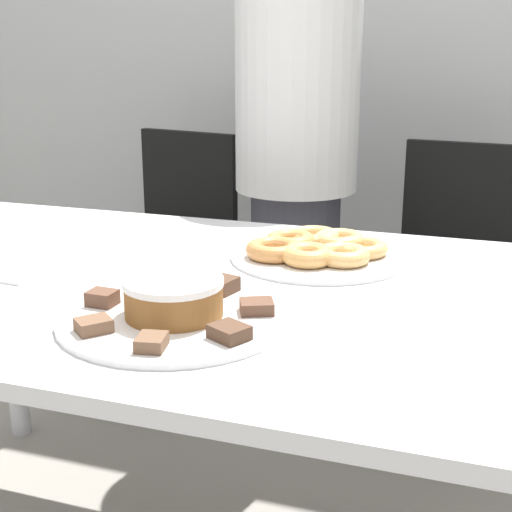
{
  "coord_description": "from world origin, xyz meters",
  "views": [
    {
      "loc": [
        0.43,
        -1.24,
        1.19
      ],
      "look_at": [
        0.01,
        0.01,
        0.8
      ],
      "focal_mm": 50.0,
      "sensor_mm": 36.0,
      "label": 1
    }
  ],
  "objects": [
    {
      "name": "napkin",
      "position": [
        -0.51,
        -0.08,
        0.74
      ],
      "size": [
        0.16,
        0.13,
        0.01
      ],
      "color": "white",
      "rests_on": "table"
    },
    {
      "name": "donut_4",
      "position": [
        -0.01,
        0.17,
        0.77
      ],
      "size": [
        0.12,
        0.12,
        0.04
      ],
      "color": "#C68447",
      "rests_on": "plate_donuts"
    },
    {
      "name": "table",
      "position": [
        0.0,
        0.0,
        0.67
      ],
      "size": [
        1.99,
        1.0,
        0.74
      ],
      "color": "silver",
      "rests_on": "ground_plane"
    },
    {
      "name": "lamington_0",
      "position": [
        -0.04,
        -0.35,
        0.76
      ],
      "size": [
        0.05,
        0.06,
        0.02
      ],
      "rotation": [
        0.0,
        0.0,
        4.9
      ],
      "color": "brown",
      "rests_on": "plate_cake"
    },
    {
      "name": "donut_5",
      "position": [
        0.07,
        0.15,
        0.77
      ],
      "size": [
        0.11,
        0.11,
        0.04
      ],
      "color": "tan",
      "rests_on": "plate_donuts"
    },
    {
      "name": "lamington_6",
      "position": [
        -0.16,
        -0.32,
        0.76
      ],
      "size": [
        0.07,
        0.07,
        0.02
      ],
      "rotation": [
        0.0,
        0.0,
        10.29
      ],
      "color": "brown",
      "rests_on": "plate_cake"
    },
    {
      "name": "lamington_2",
      "position": [
        0.06,
        -0.16,
        0.76
      ],
      "size": [
        0.07,
        0.07,
        0.02
      ],
      "rotation": [
        0.0,
        0.0,
        6.7
      ],
      "color": "brown",
      "rests_on": "plate_cake"
    },
    {
      "name": "donut_6",
      "position": [
        0.14,
        0.18,
        0.77
      ],
      "size": [
        0.12,
        0.12,
        0.03
      ],
      "color": "#E5AD66",
      "rests_on": "plate_donuts"
    },
    {
      "name": "donut_0",
      "position": [
        0.08,
        0.23,
        0.76
      ],
      "size": [
        0.12,
        0.12,
        0.03
      ],
      "color": "#C68447",
      "rests_on": "plate_donuts"
    },
    {
      "name": "donut_3",
      "position": [
        0.01,
        0.25,
        0.77
      ],
      "size": [
        0.11,
        0.11,
        0.04
      ],
      "color": "#D18E4C",
      "rests_on": "plate_donuts"
    },
    {
      "name": "wall_back",
      "position": [
        0.0,
        1.6,
        1.3
      ],
      "size": [
        8.0,
        0.05,
        2.6
      ],
      "color": "#A8AAAD",
      "rests_on": "ground_plane"
    },
    {
      "name": "person_standing",
      "position": [
        -0.16,
        0.91,
        0.81
      ],
      "size": [
        0.38,
        0.38,
        1.55
      ],
      "color": "#383842",
      "rests_on": "ground_plane"
    },
    {
      "name": "frosted_cake",
      "position": [
        -0.07,
        -0.21,
        0.78
      ],
      "size": [
        0.17,
        0.17,
        0.07
      ],
      "color": "brown",
      "rests_on": "plate_cake"
    },
    {
      "name": "lamington_5",
      "position": [
        -0.21,
        -0.21,
        0.76
      ],
      "size": [
        0.05,
        0.04,
        0.03
      ],
      "rotation": [
        0.0,
        0.0,
        9.39
      ],
      "color": "brown",
      "rests_on": "plate_cake"
    },
    {
      "name": "lamington_4",
      "position": [
        -0.15,
        -0.1,
        0.76
      ],
      "size": [
        0.08,
        0.08,
        0.02
      ],
      "rotation": [
        0.0,
        0.0,
        8.49
      ],
      "color": "brown",
      "rests_on": "plate_cake"
    },
    {
      "name": "lamington_1",
      "position": [
        0.06,
        -0.28,
        0.76
      ],
      "size": [
        0.07,
        0.07,
        0.02
      ],
      "rotation": [
        0.0,
        0.0,
        5.8
      ],
      "color": "#513828",
      "rests_on": "plate_cake"
    },
    {
      "name": "donut_2",
      "position": [
        0.05,
        0.32,
        0.76
      ],
      "size": [
        0.12,
        0.12,
        0.03
      ],
      "color": "#E5AD66",
      "rests_on": "plate_donuts"
    },
    {
      "name": "donut_1",
      "position": [
        0.11,
        0.3,
        0.77
      ],
      "size": [
        0.12,
        0.12,
        0.03
      ],
      "color": "#E5AD66",
      "rests_on": "plate_donuts"
    },
    {
      "name": "office_chair_right",
      "position": [
        0.34,
        0.94,
        0.43
      ],
      "size": [
        0.49,
        0.49,
        0.9
      ],
      "rotation": [
        0.0,
        0.0,
        -0.12
      ],
      "color": "black",
      "rests_on": "ground_plane"
    },
    {
      "name": "donut_7",
      "position": [
        0.16,
        0.26,
        0.76
      ],
      "size": [
        0.12,
        0.12,
        0.03
      ],
      "color": "#E5AD66",
      "rests_on": "plate_donuts"
    },
    {
      "name": "plate_cake",
      "position": [
        -0.07,
        -0.21,
        0.74
      ],
      "size": [
        0.4,
        0.4,
        0.01
      ],
      "color": "white",
      "rests_on": "table"
    },
    {
      "name": "lamington_3",
      "position": [
        -0.03,
        -0.08,
        0.76
      ],
      "size": [
        0.06,
        0.06,
        0.03
      ],
      "rotation": [
        0.0,
        0.0,
        7.6
      ],
      "color": "#513828",
      "rests_on": "plate_cake"
    },
    {
      "name": "plate_donuts",
      "position": [
        0.08,
        0.23,
        0.74
      ],
      "size": [
        0.39,
        0.39,
        0.01
      ],
      "color": "white",
      "rests_on": "table"
    },
    {
      "name": "office_chair_left",
      "position": [
        -0.64,
        0.94,
        0.43
      ],
      "size": [
        0.52,
        0.52,
        0.9
      ],
      "rotation": [
        0.0,
        0.0,
        -0.21
      ],
      "color": "black",
      "rests_on": "ground_plane"
    }
  ]
}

